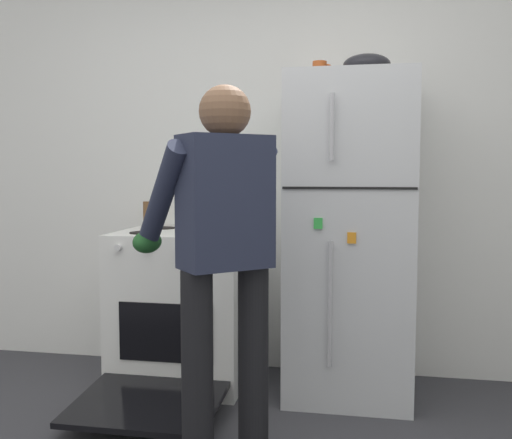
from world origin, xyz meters
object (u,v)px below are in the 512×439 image
person_cook (222,244)px  coffee_mug (320,70)px  pepper_mill (147,214)px  stove_range (183,309)px  mixing_bowl (367,65)px  red_pot (207,222)px  refrigerator (350,237)px

person_cook → coffee_mug: 1.37m
person_cook → pepper_mill: (-0.77, 1.16, 0.03)m
pepper_mill → coffee_mug: bearing=-7.8°
stove_range → coffee_mug: coffee_mug is taller
coffee_mug → mixing_bowl: (0.26, -0.05, 0.01)m
red_pot → coffee_mug: 1.07m
red_pot → coffee_mug: size_ratio=3.09×
refrigerator → coffee_mug: size_ratio=15.86×
pepper_mill → mixing_bowl: mixing_bowl is taller
person_cook → mixing_bowl: (0.58, 0.96, 0.88)m
mixing_bowl → person_cook: bearing=-121.2°
person_cook → red_pot: (-0.31, 0.91, 0.01)m
stove_range → red_pot: red_pot is taller
stove_range → person_cook: (0.47, -0.94, 0.51)m
coffee_mug → pepper_mill: bearing=172.2°
coffee_mug → refrigerator: bearing=-15.8°
red_pot → stove_range: bearing=168.6°
stove_range → pepper_mill: (-0.30, 0.22, 0.55)m
mixing_bowl → stove_range: bearing=-179.0°
mixing_bowl → refrigerator: bearing=-179.8°
person_cook → stove_range: bearing=116.8°
coffee_mug → pepper_mill: 1.39m
stove_range → pepper_mill: size_ratio=7.75×
person_cook → pepper_mill: 1.39m
person_cook → mixing_bowl: bearing=58.8°
red_pot → pepper_mill: (-0.46, 0.25, 0.02)m
stove_range → mixing_bowl: (1.06, 0.02, 1.39)m
mixing_bowl → coffee_mug: bearing=169.0°
pepper_mill → mixing_bowl: (1.36, -0.20, 0.85)m
refrigerator → stove_range: refrigerator is taller
coffee_mug → person_cook: bearing=-107.8°
mixing_bowl → pepper_mill: bearing=171.6°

